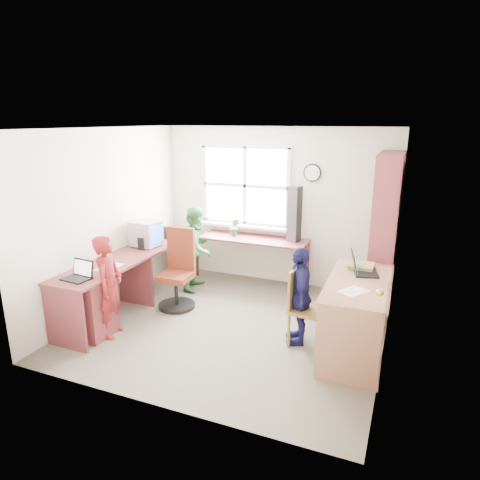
{
  "coord_description": "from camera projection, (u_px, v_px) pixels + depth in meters",
  "views": [
    {
      "loc": [
        1.93,
        -4.48,
        2.49
      ],
      "look_at": [
        0.0,
        0.25,
        1.05
      ],
      "focal_mm": 32.0,
      "sensor_mm": 36.0,
      "label": 1
    }
  ],
  "objects": [
    {
      "name": "speaker_a",
      "position": [
        142.0,
        243.0,
        5.94
      ],
      "size": [
        0.1,
        0.1,
        0.17
      ],
      "rotation": [
        0.0,
        0.0,
        0.2
      ],
      "color": "black",
      "rests_on": "l_desk"
    },
    {
      "name": "person_green",
      "position": [
        197.0,
        248.0,
        6.43
      ],
      "size": [
        0.54,
        0.66,
        1.26
      ],
      "primitive_type": "imported",
      "rotation": [
        0.0,
        0.0,
        1.69
      ],
      "color": "#307835",
      "rests_on": "ground"
    },
    {
      "name": "l_desk",
      "position": [
        130.0,
        285.0,
        5.47
      ],
      "size": [
        2.38,
        2.95,
        0.75
      ],
      "color": "maroon",
      "rests_on": "ground"
    },
    {
      "name": "paper_a",
      "position": [
        109.0,
        267.0,
        5.23
      ],
      "size": [
        0.27,
        0.35,
        0.0
      ],
      "rotation": [
        0.0,
        0.0,
        0.11
      ],
      "color": "beige",
      "rests_on": "l_desk"
    },
    {
      "name": "cd_tower",
      "position": [
        295.0,
        214.0,
        6.24
      ],
      "size": [
        0.2,
        0.19,
        0.82
      ],
      "rotation": [
        0.0,
        0.0,
        -0.33
      ],
      "color": "black",
      "rests_on": "l_desk"
    },
    {
      "name": "wooden_chair",
      "position": [
        303.0,
        304.0,
        4.83
      ],
      "size": [
        0.43,
        0.43,
        0.89
      ],
      "rotation": [
        0.0,
        0.0,
        -0.13
      ],
      "color": "brown",
      "rests_on": "ground"
    },
    {
      "name": "potted_plant",
      "position": [
        235.0,
        227.0,
        6.62
      ],
      "size": [
        0.17,
        0.15,
        0.27
      ],
      "primitive_type": "imported",
      "rotation": [
        0.0,
        0.0,
        0.18
      ],
      "color": "#337F3C",
      "rests_on": "l_desk"
    },
    {
      "name": "game_box",
      "position": [
        362.0,
        266.0,
        4.96
      ],
      "size": [
        0.29,
        0.29,
        0.05
      ],
      "rotation": [
        0.0,
        0.0,
        -0.07
      ],
      "color": "red",
      "rests_on": "right_desk"
    },
    {
      "name": "bookshelf",
      "position": [
        384.0,
        239.0,
        5.56
      ],
      "size": [
        0.3,
        1.02,
        2.1
      ],
      "color": "maroon",
      "rests_on": "ground"
    },
    {
      "name": "speaker_b",
      "position": [
        168.0,
        233.0,
        6.47
      ],
      "size": [
        0.11,
        0.11,
        0.19
      ],
      "rotation": [
        0.0,
        0.0,
        -0.19
      ],
      "color": "black",
      "rests_on": "l_desk"
    },
    {
      "name": "right_desk",
      "position": [
        358.0,
        301.0,
        4.63
      ],
      "size": [
        0.69,
        1.44,
        0.82
      ],
      "rotation": [
        0.0,
        0.0,
        0.02
      ],
      "color": "#8C5E46",
      "rests_on": "ground"
    },
    {
      "name": "person_red",
      "position": [
        109.0,
        287.0,
        4.99
      ],
      "size": [
        0.4,
        0.51,
        1.23
      ],
      "primitive_type": "imported",
      "rotation": [
        0.0,
        0.0,
        1.85
      ],
      "color": "maroon",
      "rests_on": "ground"
    },
    {
      "name": "room",
      "position": [
        236.0,
        230.0,
        5.12
      ],
      "size": [
        3.64,
        3.44,
        2.44
      ],
      "color": "#4D463D",
      "rests_on": "ground"
    },
    {
      "name": "laptop_left",
      "position": [
        79.0,
        274.0,
        4.86
      ],
      "size": [
        0.32,
        0.28,
        0.21
      ],
      "rotation": [
        0.0,
        0.0,
        -0.09
      ],
      "color": "black",
      "rests_on": "l_desk"
    },
    {
      "name": "swivel_chair",
      "position": [
        178.0,
        273.0,
        5.84
      ],
      "size": [
        0.53,
        0.53,
        1.08
      ],
      "rotation": [
        0.0,
        0.0,
        0.05
      ],
      "color": "black",
      "rests_on": "ground"
    },
    {
      "name": "person_navy",
      "position": [
        299.0,
        296.0,
        4.84
      ],
      "size": [
        0.47,
        0.72,
        1.14
      ],
      "primitive_type": "imported",
      "rotation": [
        0.0,
        0.0,
        -1.26
      ],
      "color": "#14133D",
      "rests_on": "ground"
    },
    {
      "name": "crt_monitor",
      "position": [
        146.0,
        233.0,
        6.06
      ],
      "size": [
        0.39,
        0.36,
        0.36
      ],
      "rotation": [
        0.0,
        0.0,
        -0.07
      ],
      "color": "#A5A4A9",
      "rests_on": "l_desk"
    },
    {
      "name": "paper_b",
      "position": [
        353.0,
        291.0,
        4.3
      ],
      "size": [
        0.31,
        0.34,
        0.0
      ],
      "rotation": [
        0.0,
        0.0,
        -0.54
      ],
      "color": "beige",
      "rests_on": "right_desk"
    },
    {
      "name": "laptop_right",
      "position": [
        361.0,
        268.0,
        4.81
      ],
      "size": [
        0.36,
        0.41,
        0.24
      ],
      "rotation": [
        0.0,
        0.0,
        1.81
      ],
      "color": "black",
      "rests_on": "right_desk"
    }
  ]
}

